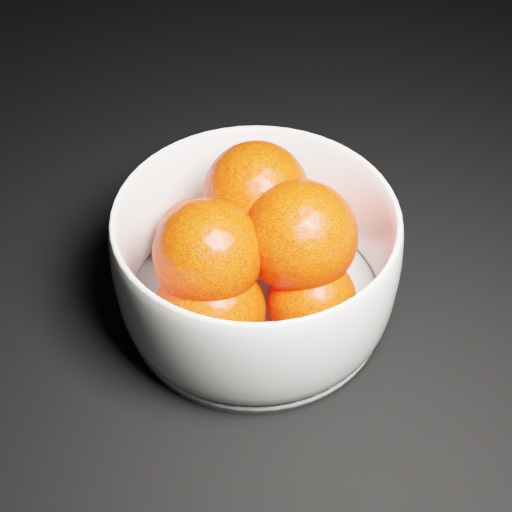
{
  "coord_description": "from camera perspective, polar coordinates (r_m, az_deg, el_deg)",
  "views": [
    {
      "loc": [
        0.1,
        -0.4,
        0.48
      ],
      "look_at": [
        0.1,
        0.01,
        0.06
      ],
      "focal_mm": 50.0,
      "sensor_mm": 36.0,
      "label": 1
    }
  ],
  "objects": [
    {
      "name": "ground",
      "position": [
        0.64,
        -8.85,
        -4.47
      ],
      "size": [
        3.0,
        3.0,
        0.0
      ],
      "primitive_type": "cube",
      "color": "black",
      "rests_on": "ground"
    },
    {
      "name": "orange_pile",
      "position": [
        0.58,
        -0.07,
        0.68
      ],
      "size": [
        0.17,
        0.18,
        0.13
      ],
      "color": "#FF2402",
      "rests_on": "bowl"
    },
    {
      "name": "bowl",
      "position": [
        0.59,
        0.0,
        -0.39
      ],
      "size": [
        0.23,
        0.23,
        0.11
      ],
      "rotation": [
        0.0,
        0.0,
        0.15
      ],
      "color": "white",
      "rests_on": "ground"
    }
  ]
}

